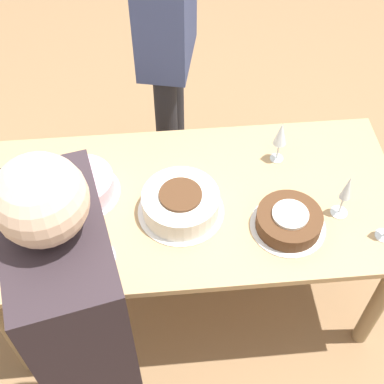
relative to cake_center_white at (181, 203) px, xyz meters
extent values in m
plane|color=#8E6B47|center=(0.05, 0.05, -0.77)|extent=(12.00, 12.00, 0.00)
cube|color=tan|center=(0.05, 0.05, -0.07)|extent=(1.68, 0.80, 0.03)
cylinder|color=#8E724D|center=(-0.72, -0.27, -0.43)|extent=(0.07, 0.07, 0.69)
cylinder|color=#8E724D|center=(0.81, -0.27, -0.43)|extent=(0.07, 0.07, 0.69)
cylinder|color=#8E724D|center=(-0.72, 0.38, -0.43)|extent=(0.07, 0.07, 0.69)
cylinder|color=#8E724D|center=(0.81, 0.38, -0.43)|extent=(0.07, 0.07, 0.69)
cylinder|color=white|center=(0.00, 0.00, -0.05)|extent=(0.34, 0.34, 0.01)
cylinder|color=silver|center=(0.00, 0.00, 0.00)|extent=(0.30, 0.30, 0.09)
cylinder|color=#4C2D19|center=(0.00, 0.00, 0.05)|extent=(0.16, 0.16, 0.01)
cylinder|color=white|center=(0.40, -0.11, -0.05)|extent=(0.29, 0.29, 0.01)
cylinder|color=#4C2D19|center=(0.40, -0.11, -0.01)|extent=(0.25, 0.25, 0.07)
cylinder|color=silver|center=(0.40, -0.11, 0.03)|extent=(0.14, 0.14, 0.01)
cylinder|color=white|center=(-0.38, 0.13, -0.05)|extent=(0.30, 0.30, 0.01)
cylinder|color=#E5B2C6|center=(-0.38, 0.13, 0.00)|extent=(0.26, 0.26, 0.09)
cylinder|color=silver|center=(0.75, -0.18, -0.05)|extent=(0.06, 0.06, 0.00)
cylinder|color=silver|center=(0.62, -0.06, -0.05)|extent=(0.07, 0.07, 0.00)
cylinder|color=silver|center=(0.62, -0.06, 0.00)|extent=(0.01, 0.01, 0.09)
cone|color=silver|center=(0.62, -0.06, 0.11)|extent=(0.04, 0.04, 0.12)
cylinder|color=silver|center=(0.43, 0.24, -0.05)|extent=(0.06, 0.06, 0.00)
cylinder|color=silver|center=(0.43, 0.24, 0.00)|extent=(0.01, 0.01, 0.09)
cone|color=silver|center=(0.43, 0.24, 0.10)|extent=(0.05, 0.05, 0.11)
cylinder|color=silver|center=(-0.34, -0.19, -0.05)|extent=(0.17, 0.17, 0.01)
cube|color=silver|center=(-0.60, -0.10, -0.05)|extent=(0.17, 0.04, 0.00)
cube|color=silver|center=(-0.58, -0.10, -0.05)|extent=(0.16, 0.08, 0.00)
cube|color=silver|center=(-0.58, -0.14, -0.04)|extent=(0.16, 0.08, 0.00)
cube|color=silver|center=(-0.56, -0.08, -0.04)|extent=(0.14, 0.11, 0.00)
cube|color=silver|center=(-0.62, -0.10, -0.04)|extent=(0.17, 0.04, 0.00)
cube|color=silver|center=(-0.62, -0.09, -0.03)|extent=(0.14, 0.12, 0.00)
cylinder|color=#2D334C|center=(-0.32, -0.50, -0.36)|extent=(0.11, 0.11, 0.82)
cube|color=#2D2328|center=(-0.30, -0.60, 0.39)|extent=(0.30, 0.44, 0.68)
sphere|color=#DBB293|center=(-0.30, -0.60, 0.82)|extent=(0.19, 0.19, 0.19)
cylinder|color=#232328|center=(0.03, 0.91, -0.35)|extent=(0.11, 0.11, 0.85)
cylinder|color=#232328|center=(-0.02, 0.70, -0.35)|extent=(0.11, 0.11, 0.85)
camera|label=1|loc=(-0.07, -1.26, 1.63)|focal=50.00mm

